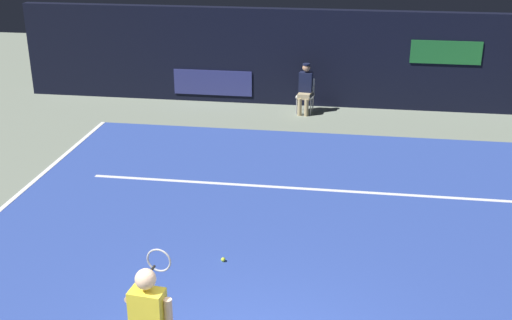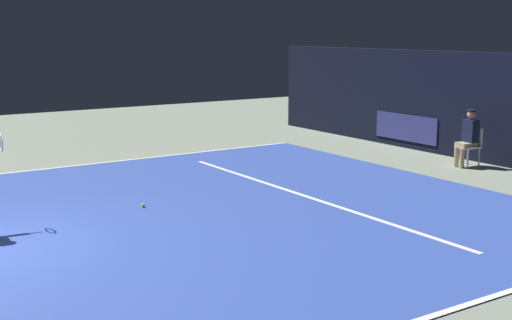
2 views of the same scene
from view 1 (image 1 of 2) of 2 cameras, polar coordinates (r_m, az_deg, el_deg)
ground_plane at (r=10.99m, az=2.85°, el=-6.41°), size 32.52×32.52×0.00m
court_surface at (r=10.98m, az=2.86°, el=-6.38°), size 10.61×10.28×0.01m
line_service at (r=12.59m, az=3.71°, el=-2.52°), size 8.27×0.10×0.01m
back_wall at (r=17.64m, az=5.51°, el=8.94°), size 16.49×0.33×2.60m
line_judge_on_chair at (r=17.02m, az=4.38°, el=6.38°), size 0.48×0.56×1.32m
tennis_ball at (r=10.11m, az=-2.92°, el=-8.79°), size 0.07×0.07×0.07m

